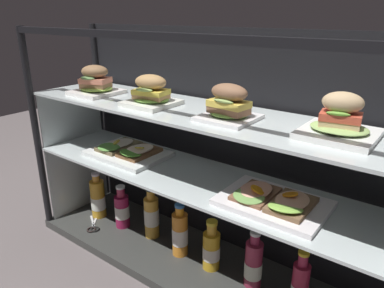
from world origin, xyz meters
The scene contains 21 objects.
ground_plane centered at (0.00, 0.00, -0.01)m, with size 6.00×6.00×0.02m, color #5F5656.
case_base_deck centered at (0.00, 0.00, 0.02)m, with size 1.54×0.40×0.04m, color #353633.
case_frame centered at (0.00, 0.13, 0.52)m, with size 1.54×0.40×0.96m.
riser_lower_tier centered at (0.00, 0.00, 0.23)m, with size 1.48×0.34×0.37m.
shelf_lower_glass centered at (0.00, 0.00, 0.42)m, with size 1.49×0.35×0.01m, color silver.
riser_upper_tier centered at (0.00, 0.00, 0.55)m, with size 1.48×0.34×0.25m.
shelf_upper_glass centered at (0.00, 0.00, 0.68)m, with size 1.49×0.35×0.01m, color silver.
plated_roll_sandwich_near_right_corner centered at (-0.49, -0.03, 0.73)m, with size 0.19×0.19×0.12m.
plated_roll_sandwich_left_of_center centered at (-0.17, -0.04, 0.73)m, with size 0.18×0.18×0.12m.
plated_roll_sandwich_far_left centered at (0.17, -0.03, 0.73)m, with size 0.18×0.18×0.12m.
plated_roll_sandwich_far_right centered at (0.51, 0.01, 0.73)m, with size 0.20×0.20×0.13m.
open_sandwich_tray_mid_left centered at (-0.35, 0.00, 0.44)m, with size 0.34×0.24×0.06m.
open_sandwich_tray_near_left_corner centered at (0.35, -0.03, 0.44)m, with size 0.34×0.24×0.06m.
juice_bottle_near_post centered at (-0.58, -0.01, 0.14)m, with size 0.07×0.07×0.24m.
juice_bottle_back_right centered at (-0.42, 0.00, 0.13)m, with size 0.07×0.07×0.21m.
juice_bottle_front_second centered at (-0.25, 0.02, 0.14)m, with size 0.07×0.07×0.25m.
juice_bottle_back_left centered at (-0.06, 0.00, 0.14)m, with size 0.07×0.07×0.24m.
juice_bottle_front_right_end centered at (0.09, 0.01, 0.13)m, with size 0.07×0.07×0.22m.
juice_bottle_front_middle centered at (0.27, 0.02, 0.13)m, with size 0.07×0.07×0.23m.
juice_bottle_back_center centered at (0.45, 0.01, 0.13)m, with size 0.06×0.06×0.23m.
kitchen_scissors centered at (-0.52, -0.10, 0.04)m, with size 0.15×0.14×0.01m.
Camera 1 is at (0.76, -1.01, 1.01)m, focal length 33.89 mm.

